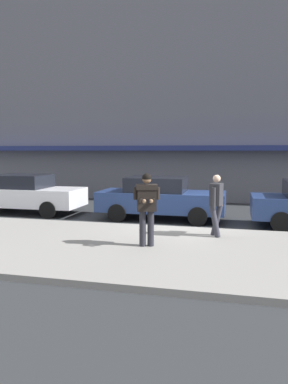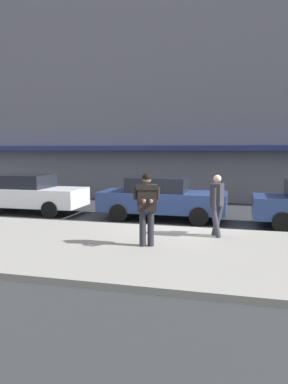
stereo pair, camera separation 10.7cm
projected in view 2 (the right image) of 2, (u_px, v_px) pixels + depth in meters
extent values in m
plane|color=#2B2D30|center=(183.00, 230.00, 11.83)|extent=(80.00, 80.00, 0.00)
cube|color=gray|center=(206.00, 253.00, 8.83)|extent=(32.00, 5.30, 0.14)
cube|color=silver|center=(215.00, 231.00, 11.62)|extent=(28.00, 0.12, 0.01)
cube|color=slate|center=(229.00, 69.00, 19.01)|extent=(28.00, 4.00, 13.27)
cube|color=navy|center=(225.00, 148.00, 17.20)|extent=(26.60, 0.70, 0.24)
cube|color=silver|center=(28.00, 196.00, 14.88)|extent=(4.52, 1.87, 0.70)
cube|color=black|center=(24.00, 181.00, 14.85)|extent=(2.09, 1.66, 0.52)
cylinder|color=black|center=(70.00, 203.00, 15.40)|extent=(0.64, 0.23, 0.64)
cylinder|color=black|center=(50.00, 210.00, 13.75)|extent=(0.64, 0.23, 0.64)
cylinder|color=black|center=(10.00, 201.00, 16.08)|extent=(0.64, 0.23, 0.64)
cube|color=navy|center=(163.00, 201.00, 13.47)|extent=(4.51, 1.83, 0.70)
cube|color=black|center=(158.00, 184.00, 13.45)|extent=(2.08, 1.64, 0.52)
cylinder|color=black|center=(204.00, 209.00, 13.98)|extent=(0.64, 0.22, 0.64)
cylinder|color=black|center=(199.00, 217.00, 12.33)|extent=(0.64, 0.22, 0.64)
cylinder|color=black|center=(133.00, 206.00, 14.69)|extent=(0.64, 0.22, 0.64)
cylinder|color=black|center=(119.00, 213.00, 13.04)|extent=(0.64, 0.22, 0.64)
cylinder|color=black|center=(277.00, 213.00, 12.99)|extent=(0.64, 0.22, 0.64)
cylinder|color=black|center=(283.00, 222.00, 11.34)|extent=(0.64, 0.22, 0.64)
cylinder|color=#23232B|center=(151.00, 228.00, 9.20)|extent=(0.16, 0.16, 0.88)
cylinder|color=#23232B|center=(143.00, 229.00, 9.19)|extent=(0.16, 0.16, 0.88)
cube|color=black|center=(147.00, 198.00, 9.11)|extent=(0.53, 0.43, 0.64)
cube|color=black|center=(147.00, 187.00, 9.08)|extent=(0.60, 0.48, 0.12)
cylinder|color=black|center=(158.00, 193.00, 9.12)|extent=(0.11, 0.11, 0.30)
cylinder|color=black|center=(153.00, 200.00, 8.97)|extent=(0.19, 0.32, 0.10)
sphere|color=#8C6647|center=(151.00, 201.00, 8.82)|extent=(0.10, 0.10, 0.10)
cylinder|color=black|center=(136.00, 193.00, 9.09)|extent=(0.11, 0.11, 0.30)
cylinder|color=black|center=(141.00, 200.00, 8.95)|extent=(0.19, 0.32, 0.10)
sphere|color=#8C6647|center=(144.00, 201.00, 8.82)|extent=(0.10, 0.10, 0.10)
cube|color=black|center=(148.00, 201.00, 8.78)|extent=(0.12, 0.16, 0.07)
sphere|color=#8C6647|center=(147.00, 179.00, 9.03)|extent=(0.22, 0.22, 0.22)
sphere|color=black|center=(147.00, 178.00, 9.03)|extent=(0.23, 0.23, 0.23)
cylinder|color=#33333D|center=(216.00, 221.00, 10.16)|extent=(0.35, 0.22, 0.87)
cylinder|color=#33333D|center=(217.00, 220.00, 10.32)|extent=(0.35, 0.22, 0.87)
cube|color=#2D2D33|center=(217.00, 194.00, 10.16)|extent=(0.36, 0.47, 0.60)
cylinder|color=#2D2D33|center=(214.00, 198.00, 9.94)|extent=(0.10, 0.10, 0.58)
cylinder|color=#2D2D33|center=(219.00, 196.00, 10.39)|extent=(0.10, 0.10, 0.58)
sphere|color=beige|center=(217.00, 179.00, 10.11)|extent=(0.21, 0.21, 0.21)
cube|color=brown|center=(221.00, 201.00, 10.43)|extent=(0.17, 0.26, 0.32)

